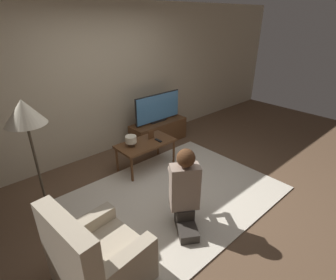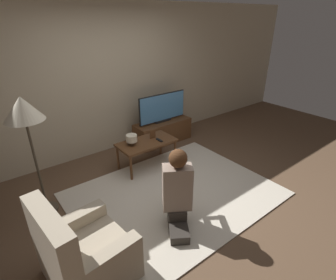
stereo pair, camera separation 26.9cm
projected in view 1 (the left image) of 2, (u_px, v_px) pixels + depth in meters
ground_plane at (178, 194)px, 3.82m from camera, size 10.00×10.00×0.00m
wall_back at (102, 82)px, 4.55m from camera, size 10.00×0.06×2.60m
rug at (178, 193)px, 3.81m from camera, size 2.78×2.14×0.02m
tv_stand at (158, 132)px, 5.30m from camera, size 1.17×0.42×0.44m
tv at (158, 108)px, 5.08m from camera, size 1.06×0.08×0.56m
coffee_table at (146, 145)px, 4.32m from camera, size 0.96×0.50×0.47m
floor_lamp at (25, 118)px, 2.82m from camera, size 0.44×0.44×1.56m
armchair at (98, 260)px, 2.44m from camera, size 0.80×0.84×0.94m
person_kneeling at (185, 188)px, 3.04m from camera, size 0.62×0.78×1.03m
picture_frame at (151, 135)px, 4.40m from camera, size 0.11×0.01×0.15m
table_lamp at (131, 140)px, 4.14m from camera, size 0.18×0.18×0.17m
remote at (158, 140)px, 4.35m from camera, size 0.04×0.15×0.02m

